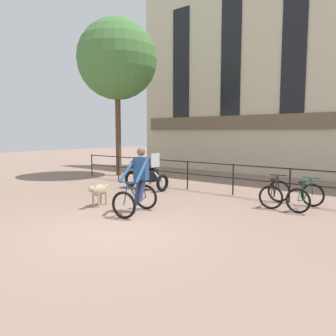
% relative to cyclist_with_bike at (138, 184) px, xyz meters
% --- Properties ---
extents(ground_plane, '(60.00, 60.00, 0.00)m').
position_rel_cyclist_with_bike_xyz_m(ground_plane, '(0.77, -1.46, -0.76)').
color(ground_plane, '#8E7060').
extents(canal_railing, '(15.05, 0.05, 1.05)m').
position_rel_cyclist_with_bike_xyz_m(canal_railing, '(0.77, 3.74, -0.05)').
color(canal_railing, black).
rests_on(canal_railing, ground_plane).
extents(building_facade, '(18.00, 0.72, 10.83)m').
position_rel_cyclist_with_bike_xyz_m(building_facade, '(0.77, 9.53, 4.63)').
color(building_facade, beige).
rests_on(building_facade, ground_plane).
extents(cyclist_with_bike, '(0.94, 1.30, 1.70)m').
position_rel_cyclist_with_bike_xyz_m(cyclist_with_bike, '(0.00, 0.00, 0.00)').
color(cyclist_with_bike, black).
rests_on(cyclist_with_bike, ground_plane).
extents(dog, '(0.45, 0.97, 0.63)m').
position_rel_cyclist_with_bike_xyz_m(dog, '(-1.40, -0.17, -0.32)').
color(dog, tan).
rests_on(dog, ground_plane).
extents(parked_motorcycle, '(1.70, 0.62, 1.35)m').
position_rel_cyclist_with_bike_xyz_m(parked_motorcycle, '(-2.30, 2.76, -0.20)').
color(parked_motorcycle, black).
rests_on(parked_motorcycle, ground_plane).
extents(parked_bicycle_near_lamp, '(0.83, 1.20, 0.86)m').
position_rel_cyclist_with_bike_xyz_m(parked_bicycle_near_lamp, '(2.46, 3.08, -0.41)').
color(parked_bicycle_near_lamp, black).
rests_on(parked_bicycle_near_lamp, ground_plane).
extents(parked_bicycle_mid_left, '(0.73, 1.15, 0.86)m').
position_rel_cyclist_with_bike_xyz_m(parked_bicycle_mid_left, '(3.30, 3.08, -0.41)').
color(parked_bicycle_mid_left, black).
rests_on(parked_bicycle_mid_left, ground_plane).
extents(tree_canalside_left, '(3.78, 3.78, 7.43)m').
position_rel_cyclist_with_bike_xyz_m(tree_canalside_left, '(-6.04, 4.84, 4.76)').
color(tree_canalside_left, brown).
rests_on(tree_canalside_left, ground_plane).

